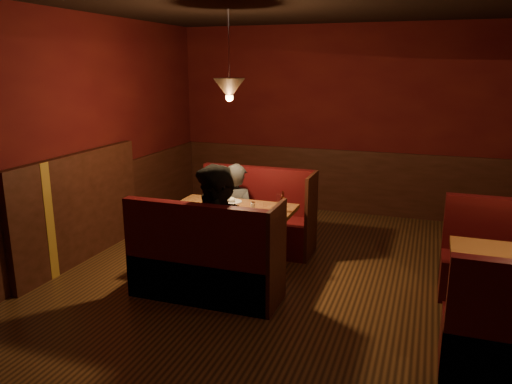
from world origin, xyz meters
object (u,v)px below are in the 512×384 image
(diner_a, at_px, (236,195))
(diner_b, at_px, (218,217))
(main_bench_near, at_px, (204,269))
(main_bench_far, at_px, (256,223))
(main_table, at_px, (232,223))

(diner_a, xyz_separation_m, diner_b, (0.31, -1.26, 0.11))
(main_bench_near, height_order, diner_a, diner_a)
(main_bench_near, relative_size, diner_a, 1.02)
(main_bench_far, height_order, diner_a, diner_a)
(main_table, relative_size, diner_a, 0.93)
(main_bench_far, bearing_deg, main_bench_near, -90.00)
(main_table, relative_size, diner_b, 0.80)
(main_bench_near, xyz_separation_m, diner_b, (0.13, 0.08, 0.53))
(diner_b, bearing_deg, main_table, 115.42)
(diner_a, bearing_deg, main_bench_near, 109.95)
(main_bench_far, relative_size, diner_b, 0.89)
(main_table, height_order, main_bench_near, main_bench_near)
(main_bench_far, xyz_separation_m, diner_b, (0.13, -1.49, 0.53))
(main_table, height_order, diner_a, diner_a)
(main_table, xyz_separation_m, main_bench_near, (0.02, -0.78, -0.24))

